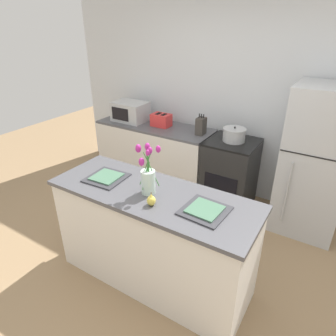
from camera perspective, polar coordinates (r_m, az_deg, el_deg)
ground_plane at (r=3.08m, az=-2.60°, el=-19.96°), size 10.00×10.00×0.00m
back_wall at (r=4.02m, az=13.61°, el=13.17°), size 5.20×0.08×2.70m
kitchen_island at (r=2.76m, az=-2.81°, el=-13.13°), size 1.80×0.66×0.95m
back_counter at (r=4.42m, az=-2.47°, el=2.68°), size 1.68×0.60×0.89m
stove_range at (r=3.95m, az=11.64°, el=-1.00°), size 0.60×0.61×0.89m
refrigerator at (r=3.62m, az=26.31°, el=0.83°), size 0.68×0.67×1.66m
flower_vase at (r=2.40m, az=-3.88°, el=-1.51°), size 0.19×0.15×0.42m
pear_figurine at (r=2.30m, az=-3.20°, el=-6.13°), size 0.07×0.07×0.11m
plate_setting_left at (r=2.74m, az=-11.63°, el=-1.75°), size 0.34×0.34×0.02m
plate_setting_right at (r=2.26m, az=7.03°, el=-7.97°), size 0.34×0.34×0.02m
toaster at (r=4.20m, az=-1.31°, el=9.12°), size 0.28×0.18×0.17m
cooking_pot at (r=3.75m, az=12.48°, el=6.21°), size 0.28×0.28×0.18m
microwave at (r=4.46m, az=-7.18°, el=10.64°), size 0.48×0.37×0.27m
knife_block at (r=3.89m, az=6.30°, el=7.95°), size 0.10×0.14×0.27m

